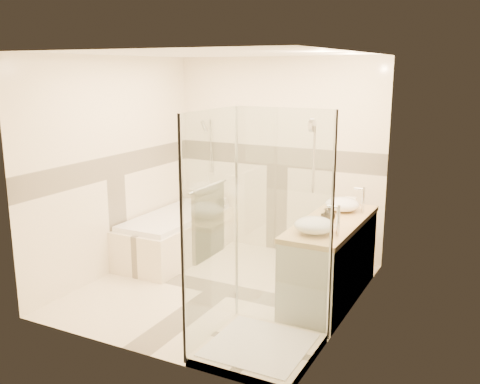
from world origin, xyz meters
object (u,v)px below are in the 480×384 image
at_px(vanity, 330,260).
at_px(vessel_sink_far, 314,225).
at_px(shower_enclosure, 251,292).
at_px(amenity_bottle_b, 329,214).
at_px(vessel_sink_near, 342,204).
at_px(bathtub, 176,233).
at_px(amenity_bottle_a, 326,216).

xyz_separation_m(vanity, vessel_sink_far, (-0.02, -0.48, 0.50)).
distance_m(shower_enclosure, amenity_bottle_b, 1.33).
bearing_deg(vessel_sink_far, vessel_sink_near, 90.00).
distance_m(vanity, amenity_bottle_b, 0.51).
height_order(bathtub, vanity, vanity).
distance_m(vessel_sink_near, amenity_bottle_a, 0.57).
bearing_deg(vessel_sink_far, amenity_bottle_b, 90.00).
bearing_deg(vessel_sink_far, amenity_bottle_a, 90.00).
height_order(vessel_sink_near, vessel_sink_far, vessel_sink_far).
relative_size(bathtub, vessel_sink_far, 4.46).
relative_size(shower_enclosure, vessel_sink_near, 5.56).
bearing_deg(shower_enclosure, amenity_bottle_a, 76.32).
height_order(shower_enclosure, vessel_sink_near, shower_enclosure).
relative_size(vessel_sink_far, amenity_bottle_b, 2.36).
xyz_separation_m(bathtub, vessel_sink_far, (2.13, -0.83, 0.62)).
bearing_deg(amenity_bottle_a, vessel_sink_near, 90.00).
xyz_separation_m(vanity, vessel_sink_near, (-0.02, 0.42, 0.50)).
height_order(shower_enclosure, amenity_bottle_b, shower_enclosure).
height_order(bathtub, amenity_bottle_a, amenity_bottle_a).
height_order(vessel_sink_far, amenity_bottle_b, amenity_bottle_b).
bearing_deg(amenity_bottle_a, bathtub, 166.79).
bearing_deg(amenity_bottle_a, vessel_sink_far, -90.00).
relative_size(vanity, shower_enclosure, 0.79).
distance_m(vessel_sink_far, amenity_bottle_b, 0.44).
bearing_deg(shower_enclosure, amenity_bottle_b, 77.53).
relative_size(vanity, vessel_sink_near, 4.42).
xyz_separation_m(shower_enclosure, amenity_bottle_a, (0.27, 1.12, 0.43)).
bearing_deg(shower_enclosure, vessel_sink_far, 70.92).
bearing_deg(bathtub, amenity_bottle_b, -10.31).
bearing_deg(amenity_bottle_a, shower_enclosure, -103.68).
bearing_deg(bathtub, shower_enclosure, -41.10).
xyz_separation_m(bathtub, vessel_sink_near, (2.13, 0.07, 0.62)).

